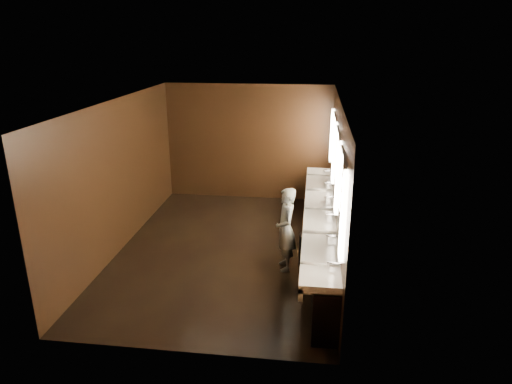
{
  "coord_description": "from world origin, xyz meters",
  "views": [
    {
      "loc": [
        1.55,
        -7.74,
        3.9
      ],
      "look_at": [
        0.57,
        0.0,
        1.19
      ],
      "focal_mm": 32.0,
      "sensor_mm": 36.0,
      "label": 1
    }
  ],
  "objects": [
    {
      "name": "wall_left",
      "position": [
        -2.0,
        0.0,
        1.4
      ],
      "size": [
        0.02,
        6.0,
        2.8
      ],
      "primitive_type": "cube",
      "color": "black",
      "rests_on": "floor"
    },
    {
      "name": "sink_counter",
      "position": [
        1.79,
        0.0,
        0.5
      ],
      "size": [
        0.55,
        5.4,
        1.01
      ],
      "color": "black",
      "rests_on": "floor"
    },
    {
      "name": "wall_right",
      "position": [
        2.0,
        0.0,
        1.4
      ],
      "size": [
        0.02,
        6.0,
        2.8
      ],
      "primitive_type": "cube",
      "color": "black",
      "rests_on": "floor"
    },
    {
      "name": "floor",
      "position": [
        0.0,
        0.0,
        0.0
      ],
      "size": [
        6.0,
        6.0,
        0.0
      ],
      "primitive_type": "plane",
      "color": "black",
      "rests_on": "ground"
    },
    {
      "name": "ceiling",
      "position": [
        0.0,
        0.0,
        2.8
      ],
      "size": [
        4.0,
        6.0,
        0.02
      ],
      "primitive_type": "cube",
      "color": "#2D2D2B",
      "rests_on": "wall_back"
    },
    {
      "name": "wall_front",
      "position": [
        0.0,
        -3.0,
        1.4
      ],
      "size": [
        4.0,
        0.02,
        2.8
      ],
      "primitive_type": "cube",
      "color": "black",
      "rests_on": "floor"
    },
    {
      "name": "wall_back",
      "position": [
        0.0,
        3.0,
        1.4
      ],
      "size": [
        4.0,
        0.02,
        2.8
      ],
      "primitive_type": "cube",
      "color": "black",
      "rests_on": "floor"
    },
    {
      "name": "person",
      "position": [
        1.16,
        -0.58,
        0.74
      ],
      "size": [
        0.46,
        0.6,
        1.47
      ],
      "primitive_type": "imported",
      "rotation": [
        0.0,
        0.0,
        -1.35
      ],
      "color": "#7C90B9",
      "rests_on": "floor"
    },
    {
      "name": "mirror_band",
      "position": [
        1.98,
        -0.0,
        1.75
      ],
      "size": [
        0.06,
        5.03,
        1.15
      ],
      "color": "#FEE6C3",
      "rests_on": "wall_right"
    },
    {
      "name": "trash_bin",
      "position": [
        1.58,
        -0.44,
        0.3
      ],
      "size": [
        0.41,
        0.41,
        0.59
      ],
      "primitive_type": "cylinder",
      "rotation": [
        0.0,
        0.0,
        0.09
      ],
      "color": "black",
      "rests_on": "floor"
    }
  ]
}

